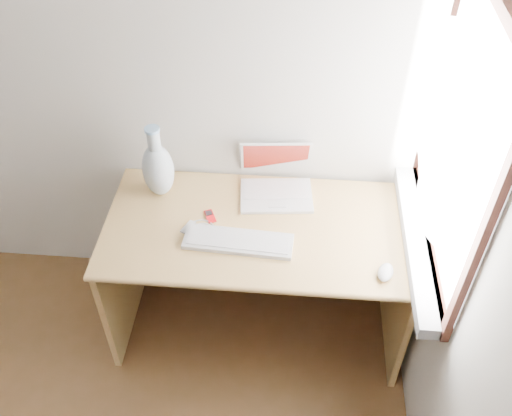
# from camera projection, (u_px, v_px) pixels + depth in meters

# --- Properties ---
(back_wall) EXTENTS (3.50, 0.04, 2.60)m
(back_wall) POSITION_uv_depth(u_px,v_px,m) (37.00, 63.00, 2.50)
(back_wall) COLOR silver
(back_wall) RESTS_ON floor
(window) EXTENTS (0.11, 0.99, 1.10)m
(window) POSITION_uv_depth(u_px,v_px,m) (449.00, 149.00, 2.09)
(window) COLOR white
(window) RESTS_ON right_wall
(desk) EXTENTS (1.39, 0.70, 0.74)m
(desk) POSITION_uv_depth(u_px,v_px,m) (260.00, 244.00, 2.77)
(desk) COLOR tan
(desk) RESTS_ON floor
(laptop) EXTENTS (0.36, 0.31, 0.23)m
(laptop) POSITION_uv_depth(u_px,v_px,m) (277.00, 183.00, 2.70)
(laptop) COLOR white
(laptop) RESTS_ON desk
(external_keyboard) EXTENTS (0.48, 0.17, 0.02)m
(external_keyboard) POSITION_uv_depth(u_px,v_px,m) (238.00, 241.00, 2.48)
(external_keyboard) COLOR silver
(external_keyboard) RESTS_ON desk
(mouse) EXTENTS (0.09, 0.12, 0.04)m
(mouse) POSITION_uv_depth(u_px,v_px,m) (386.00, 272.00, 2.35)
(mouse) COLOR white
(mouse) RESTS_ON desk
(ipod) EXTENTS (0.07, 0.09, 0.01)m
(ipod) POSITION_uv_depth(u_px,v_px,m) (210.00, 216.00, 2.60)
(ipod) COLOR #AC0B10
(ipod) RESTS_ON desk
(cable_coil) EXTENTS (0.14, 0.14, 0.01)m
(cable_coil) POSITION_uv_depth(u_px,v_px,m) (201.00, 229.00, 2.54)
(cable_coil) COLOR silver
(cable_coil) RESTS_ON desk
(remote) EXTENTS (0.06, 0.09, 0.01)m
(remote) POSITION_uv_depth(u_px,v_px,m) (188.00, 227.00, 2.56)
(remote) COLOR silver
(remote) RESTS_ON desk
(vase) EXTENTS (0.15, 0.15, 0.38)m
(vase) POSITION_uv_depth(u_px,v_px,m) (158.00, 168.00, 2.62)
(vase) COLOR silver
(vase) RESTS_ON desk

